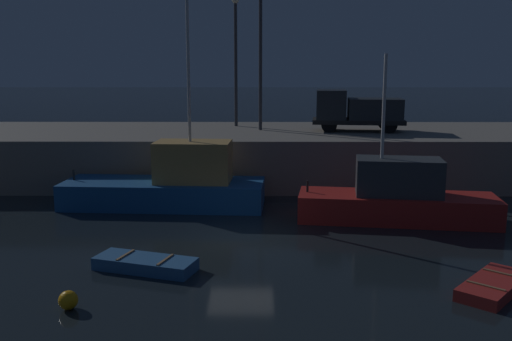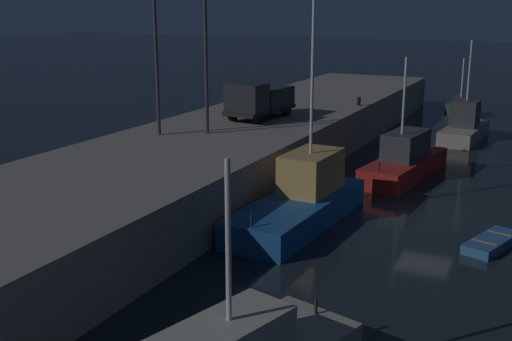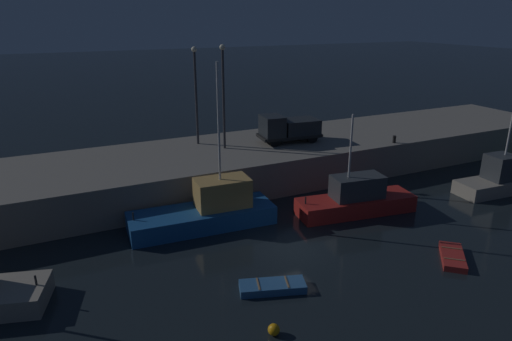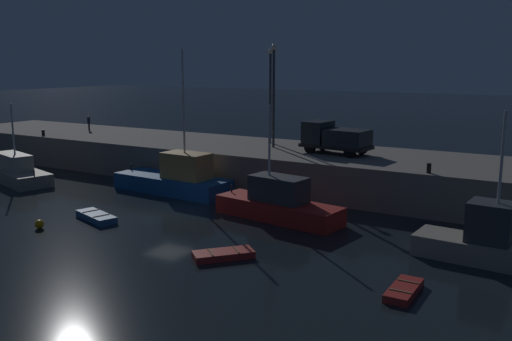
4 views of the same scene
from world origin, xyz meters
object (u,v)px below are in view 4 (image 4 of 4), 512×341
(fishing_boat_orange, at_px, (278,204))
(dockworker, at_px, (89,121))
(bollard_central, at_px, (429,168))
(fishing_trawler_red, at_px, (176,179))
(dinghy_red_small, at_px, (404,290))
(lamp_post_west, at_px, (270,88))
(fishing_boat_blue, at_px, (491,243))
(bollard_west, at_px, (43,133))
(rowboat_white_mid, at_px, (223,255))
(utility_truck, at_px, (335,138))
(fishing_boat_white, at_px, (13,171))
(dinghy_orange_near, at_px, (96,217))
(mooring_buoy_near, at_px, (39,224))
(lamp_post_east, at_px, (274,88))

(fishing_boat_orange, xyz_separation_m, dockworker, (-27.37, 10.43, 2.71))
(fishing_boat_orange, bearing_deg, bollard_central, 33.93)
(fishing_trawler_red, relative_size, dinghy_red_small, 3.95)
(lamp_post_west, bearing_deg, bollard_central, -24.49)
(fishing_boat_blue, height_order, bollard_west, fishing_boat_blue)
(bollard_central, bearing_deg, fishing_boat_orange, -146.07)
(dinghy_red_small, distance_m, bollard_central, 13.08)
(rowboat_white_mid, bearing_deg, dockworker, 147.62)
(rowboat_white_mid, distance_m, utility_truck, 17.30)
(fishing_boat_white, bearing_deg, lamp_post_west, 37.02)
(dinghy_orange_near, bearing_deg, bollard_west, 148.74)
(bollard_central, bearing_deg, dockworker, 171.52)
(dockworker, height_order, bollard_central, dockworker)
(fishing_boat_orange, height_order, dinghy_red_small, fishing_boat_orange)
(fishing_boat_blue, bearing_deg, rowboat_white_mid, -152.27)
(mooring_buoy_near, xyz_separation_m, dockworker, (-16.37, 19.26, 3.44))
(fishing_boat_blue, height_order, fishing_boat_orange, fishing_boat_blue)
(fishing_trawler_red, xyz_separation_m, lamp_post_west, (2.62, 9.56, 6.35))
(fishing_boat_orange, relative_size, bollard_west, 15.61)
(mooring_buoy_near, bearing_deg, fishing_boat_white, 149.00)
(fishing_boat_white, bearing_deg, bollard_west, 120.79)
(rowboat_white_mid, distance_m, dockworker, 33.77)
(lamp_post_west, xyz_separation_m, dockworker, (-20.08, -1.61, -3.70))
(bollard_central, bearing_deg, bollard_west, 179.71)
(fishing_trawler_red, distance_m, bollard_central, 17.96)
(fishing_boat_orange, bearing_deg, fishing_boat_white, -178.09)
(bollard_central, bearing_deg, fishing_trawler_red, -171.24)
(dockworker, relative_size, bollard_west, 2.95)
(mooring_buoy_near, relative_size, bollard_west, 0.96)
(dinghy_orange_near, relative_size, dockworker, 2.18)
(lamp_post_west, height_order, bollard_west, lamp_post_west)
(dockworker, bearing_deg, dinghy_orange_near, -42.37)
(dinghy_red_small, bearing_deg, bollard_west, 161.41)
(rowboat_white_mid, distance_m, lamp_post_west, 22.46)
(fishing_boat_orange, bearing_deg, lamp_post_east, 120.36)
(dinghy_orange_near, distance_m, lamp_post_west, 19.41)
(mooring_buoy_near, bearing_deg, lamp_post_west, 79.94)
(fishing_boat_blue, relative_size, fishing_boat_orange, 0.86)
(utility_truck, bearing_deg, rowboat_white_mid, -85.81)
(fishing_trawler_red, height_order, dinghy_red_small, fishing_trawler_red)
(fishing_boat_blue, xyz_separation_m, dinghy_red_small, (-2.51, -5.81, -0.80))
(dinghy_red_small, xyz_separation_m, mooring_buoy_near, (-20.88, -1.46, 0.09))
(dinghy_orange_near, height_order, lamp_post_west, lamp_post_west)
(mooring_buoy_near, distance_m, lamp_post_west, 22.36)
(fishing_boat_white, height_order, rowboat_white_mid, fishing_boat_white)
(fishing_boat_white, height_order, lamp_post_east, lamp_post_east)
(dinghy_red_small, distance_m, mooring_buoy_near, 20.94)
(rowboat_white_mid, bearing_deg, dinghy_orange_near, 170.82)
(rowboat_white_mid, xyz_separation_m, utility_truck, (-1.23, 16.83, 3.82))
(fishing_boat_blue, relative_size, rowboat_white_mid, 2.44)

